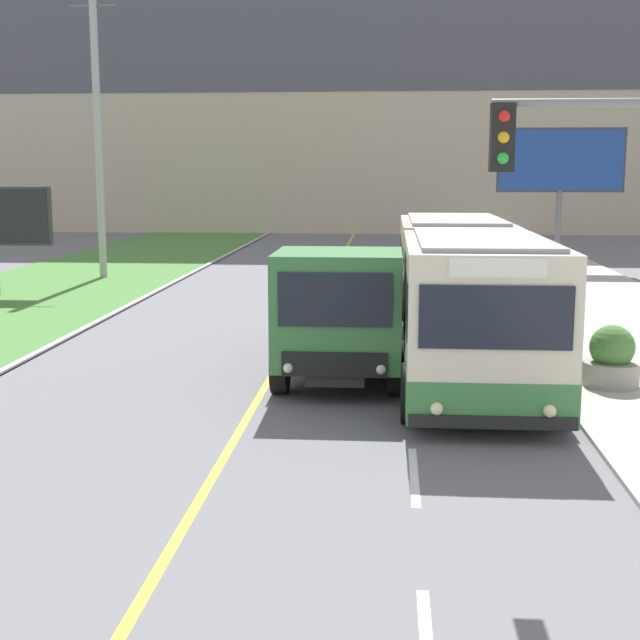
# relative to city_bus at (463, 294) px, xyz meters

# --- Properties ---
(apartment_block_background) EXTENTS (80.00, 8.04, 25.98)m
(apartment_block_background) POSITION_rel_city_bus_xyz_m (-3.96, 43.34, 11.48)
(apartment_block_background) COLOR #BCAD93
(apartment_block_background) RESTS_ON ground_plane
(city_bus) EXTENTS (2.74, 11.96, 2.98)m
(city_bus) POSITION_rel_city_bus_xyz_m (0.00, 0.00, 0.00)
(city_bus) COLOR beige
(city_bus) RESTS_ON ground_plane
(dump_truck) EXTENTS (2.45, 6.47, 2.66)m
(dump_truck) POSITION_rel_city_bus_xyz_m (-2.53, -1.82, -0.20)
(dump_truck) COLOR black
(dump_truck) RESTS_ON ground_plane
(utility_pole_far) EXTENTS (1.80, 0.28, 11.52)m
(utility_pole_far) POSITION_rel_city_bus_xyz_m (-12.70, 14.58, 4.30)
(utility_pole_far) COLOR #9E9E99
(utility_pole_far) RESTS_ON ground_plane
(traffic_light_mast) EXTENTS (2.28, 0.32, 5.32)m
(traffic_light_mast) POSITION_rel_city_bus_xyz_m (1.10, -8.23, 1.89)
(traffic_light_mast) COLOR slate
(traffic_light_mast) RESTS_ON ground_plane
(billboard_large) EXTENTS (5.15, 0.24, 5.85)m
(billboard_large) POSITION_rel_city_bus_xyz_m (5.33, 18.52, 2.85)
(billboard_large) COLOR #59595B
(billboard_large) RESTS_ON ground_plane
(planter_round_near) EXTENTS (1.06, 1.06, 1.17)m
(planter_round_near) POSITION_rel_city_bus_xyz_m (2.65, -2.15, -0.93)
(planter_round_near) COLOR gray
(planter_round_near) RESTS_ON sidewalk_right
(planter_round_second) EXTENTS (0.98, 0.98, 1.11)m
(planter_round_second) POSITION_rel_city_bus_xyz_m (2.52, 3.16, -0.95)
(planter_round_second) COLOR gray
(planter_round_second) RESTS_ON sidewalk_right
(planter_round_third) EXTENTS (1.02, 1.02, 1.09)m
(planter_round_third) POSITION_rel_city_bus_xyz_m (2.52, 8.48, -0.96)
(planter_round_third) COLOR gray
(planter_round_third) RESTS_ON sidewalk_right
(planter_round_far) EXTENTS (1.04, 1.04, 1.12)m
(planter_round_far) POSITION_rel_city_bus_xyz_m (2.54, 13.80, -0.95)
(planter_round_far) COLOR gray
(planter_round_far) RESTS_ON sidewalk_right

